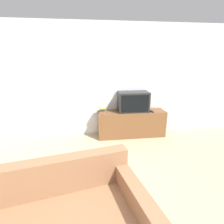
% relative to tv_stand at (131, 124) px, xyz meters
% --- Properties ---
extents(wall_back, '(9.00, 0.06, 2.60)m').
position_rel_tv_stand_xyz_m(wall_back, '(-0.80, 0.26, 0.99)').
color(wall_back, silver).
rests_on(wall_back, ground_plane).
extents(tv_stand, '(1.60, 0.43, 0.62)m').
position_rel_tv_stand_xyz_m(tv_stand, '(0.00, 0.00, 0.00)').
color(tv_stand, brown).
rests_on(tv_stand, ground_plane).
extents(television, '(0.71, 0.39, 0.46)m').
position_rel_tv_stand_xyz_m(television, '(0.03, 0.02, 0.54)').
color(television, black).
rests_on(television, tv_stand).
extents(book_stack, '(0.18, 0.23, 0.17)m').
position_rel_tv_stand_xyz_m(book_stack, '(-0.70, -0.02, 0.39)').
color(book_stack, '#2D753D').
rests_on(book_stack, tv_stand).
extents(remote_on_stand, '(0.07, 0.15, 0.02)m').
position_rel_tv_stand_xyz_m(remote_on_stand, '(0.45, -0.10, 0.32)').
color(remote_on_stand, black).
rests_on(remote_on_stand, tv_stand).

